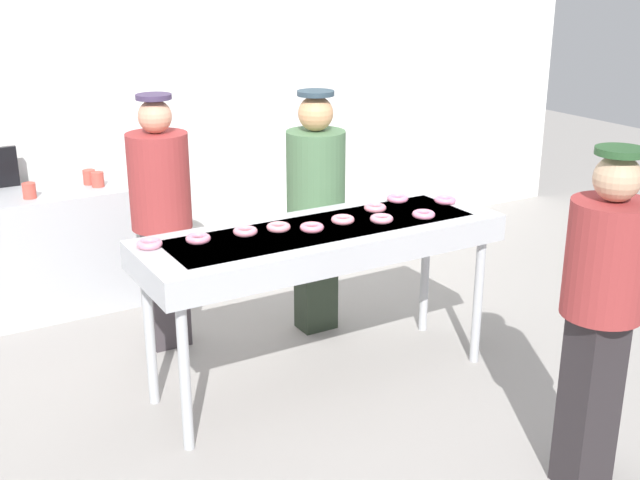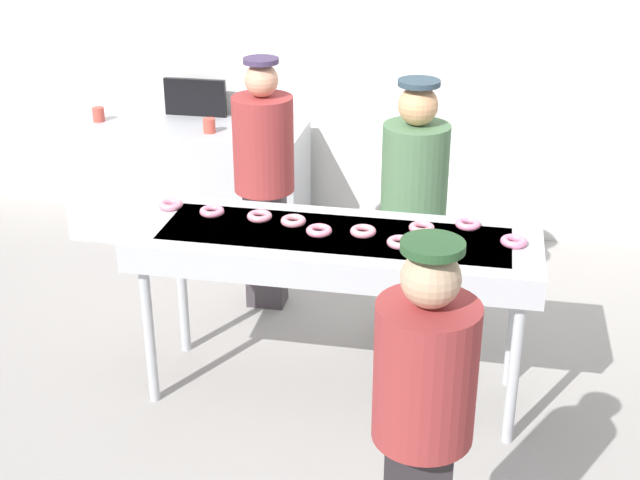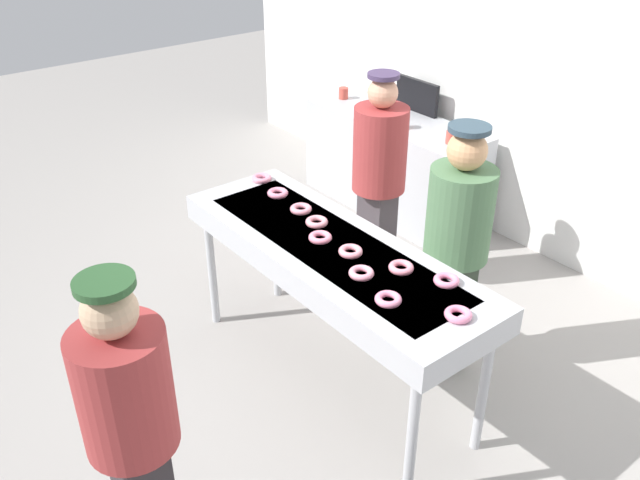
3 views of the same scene
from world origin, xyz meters
TOP-DOWN VIEW (x-y plane):
  - ground_plane at (0.00, 0.00)m, footprint 16.00×16.00m
  - back_wall at (0.00, 2.34)m, footprint 8.00×0.12m
  - fryer_conveyor at (0.00, 0.00)m, footprint 2.08×0.69m
  - strawberry_donut_0 at (0.89, 0.04)m, footprint 0.17×0.17m
  - strawberry_donut_1 at (0.43, 0.12)m, footprint 0.18×0.18m
  - strawberry_donut_2 at (0.34, -0.08)m, footprint 0.19×0.19m
  - strawberry_donut_3 at (-0.42, 0.10)m, footprint 0.17×0.17m
  - strawberry_donut_4 at (0.60, -0.13)m, footprint 0.15×0.15m
  - strawberry_donut_5 at (0.14, 0.02)m, footprint 0.17×0.17m
  - strawberry_donut_6 at (-0.69, 0.12)m, footprint 0.14×0.14m
  - strawberry_donut_7 at (0.66, 0.21)m, footprint 0.15×0.15m
  - strawberry_donut_8 at (-0.94, 0.17)m, footprint 0.18×0.18m
  - strawberry_donut_9 at (-0.08, -0.02)m, footprint 0.17×0.17m
  - strawberry_donut_10 at (-0.23, 0.08)m, footprint 0.19×0.19m
  - worker_baker at (-0.61, 0.92)m, footprint 0.37×0.37m
  - worker_assistant at (0.34, 0.66)m, footprint 0.38×0.38m
  - customer_waiting at (0.58, -1.46)m, footprint 0.36×0.36m
  - prep_counter at (-1.45, 1.89)m, footprint 1.75×0.60m
  - paper_cup_0 at (-0.75, 1.82)m, footprint 0.09×0.09m
  - paper_cup_1 at (-1.22, 1.76)m, footprint 0.09×0.09m
  - paper_cup_2 at (-0.78, 1.91)m, footprint 0.09×0.09m
  - paper_cup_3 at (-2.11, 1.86)m, footprint 0.09×0.09m
  - menu_display at (-1.45, 2.14)m, footprint 0.47×0.04m

SIDE VIEW (x-z plane):
  - ground_plane at x=0.00m, z-range 0.00..0.00m
  - prep_counter at x=-1.45m, z-range 0.00..0.87m
  - fryer_conveyor at x=0.00m, z-range 0.39..1.35m
  - paper_cup_0 at x=-0.75m, z-range 0.87..0.97m
  - paper_cup_1 at x=-1.22m, z-range 0.87..0.97m
  - paper_cup_2 at x=-0.78m, z-range 0.87..0.97m
  - paper_cup_3 at x=-2.11m, z-range 0.87..0.97m
  - worker_assistant at x=0.34m, z-range 0.13..1.73m
  - customer_waiting at x=0.58m, z-range 0.12..1.74m
  - worker_baker at x=-0.61m, z-range 0.12..1.74m
  - strawberry_donut_0 at x=0.89m, z-range 0.96..0.99m
  - strawberry_donut_1 at x=0.43m, z-range 0.96..0.99m
  - strawberry_donut_2 at x=0.34m, z-range 0.96..0.99m
  - strawberry_donut_3 at x=-0.42m, z-range 0.96..0.99m
  - strawberry_donut_4 at x=0.60m, z-range 0.96..0.99m
  - strawberry_donut_5 at x=0.14m, z-range 0.96..0.99m
  - strawberry_donut_6 at x=-0.69m, z-range 0.96..0.99m
  - strawberry_donut_7 at x=0.66m, z-range 0.96..0.99m
  - strawberry_donut_8 at x=-0.94m, z-range 0.96..0.99m
  - strawberry_donut_9 at x=-0.08m, z-range 0.96..0.99m
  - strawberry_donut_10 at x=-0.23m, z-range 0.96..0.99m
  - menu_display at x=-1.45m, z-range 0.87..1.15m
  - back_wall at x=0.00m, z-range 0.00..3.16m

